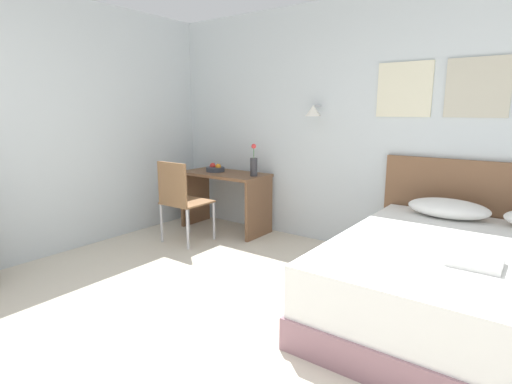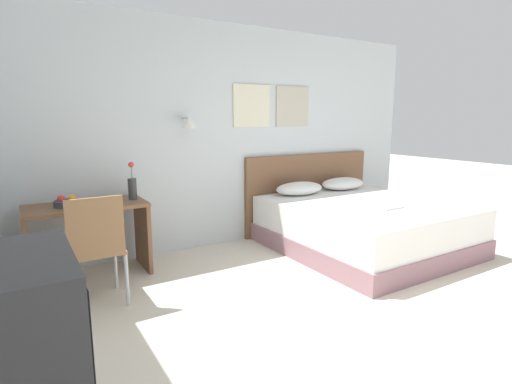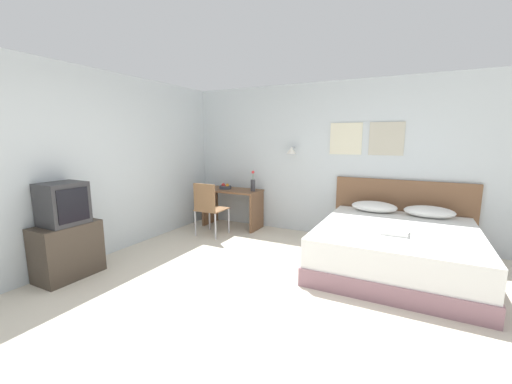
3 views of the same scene
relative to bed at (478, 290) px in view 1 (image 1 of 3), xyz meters
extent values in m
cube|color=silver|center=(-1.27, 1.12, 1.04)|extent=(5.92, 0.06, 2.65)
cube|color=beige|center=(-0.92, 1.08, 1.42)|extent=(0.52, 0.02, 0.52)
cube|color=#B7B29E|center=(-0.29, 1.08, 1.42)|extent=(0.52, 0.02, 0.52)
cylinder|color=#B2B2B7|center=(-1.82, 1.01, 1.27)|extent=(0.02, 0.16, 0.02)
cone|color=white|center=(-1.82, 0.92, 1.22)|extent=(0.17, 0.17, 0.12)
cube|color=gray|center=(0.00, 0.00, -0.17)|extent=(1.94, 2.07, 0.22)
cube|color=white|center=(0.00, 0.00, 0.11)|extent=(1.90, 2.03, 0.35)
cube|color=brown|center=(0.00, 1.06, 0.25)|extent=(2.06, 0.06, 1.06)
ellipsoid|color=white|center=(-0.38, 0.79, 0.37)|extent=(0.68, 0.39, 0.17)
cube|color=white|center=(-0.01, -0.31, 0.32)|extent=(0.30, 0.26, 0.06)
cube|color=brown|center=(-2.96, 0.77, 0.44)|extent=(1.10, 0.55, 0.03)
cube|color=brown|center=(-3.49, 0.77, 0.07)|extent=(0.04, 0.51, 0.70)
cube|color=brown|center=(-2.43, 0.77, 0.07)|extent=(0.04, 0.51, 0.70)
cube|color=#8E6642|center=(-3.02, 0.17, 0.18)|extent=(0.47, 0.47, 0.02)
cube|color=#8E6642|center=(-3.02, -0.05, 0.43)|extent=(0.43, 0.03, 0.47)
cylinder|color=#B7B7BC|center=(-3.23, 0.38, -0.06)|extent=(0.03, 0.03, 0.45)
cylinder|color=#B7B7BC|center=(-2.80, 0.38, -0.06)|extent=(0.03, 0.03, 0.45)
cylinder|color=#B7B7BC|center=(-3.23, -0.05, -0.06)|extent=(0.03, 0.03, 0.45)
cylinder|color=#B7B7BC|center=(-2.80, -0.05, -0.06)|extent=(0.03, 0.03, 0.45)
cylinder|color=#333842|center=(-3.12, 0.78, 0.48)|extent=(0.23, 0.23, 0.05)
sphere|color=orange|center=(-3.07, 0.78, 0.52)|extent=(0.07, 0.07, 0.07)
sphere|color=red|center=(-3.17, 0.78, 0.52)|extent=(0.07, 0.07, 0.07)
cylinder|color=#333338|center=(-2.51, 0.78, 0.56)|extent=(0.09, 0.09, 0.21)
cylinder|color=#3D7538|center=(-2.51, 0.78, 0.74)|extent=(0.01, 0.01, 0.14)
sphere|color=#DB3838|center=(-2.51, 0.78, 0.81)|extent=(0.06, 0.06, 0.06)
camera|label=1|loc=(0.27, -2.98, 1.23)|focal=28.00mm
camera|label=2|loc=(-3.51, -3.26, 1.26)|focal=28.00mm
camera|label=3|loc=(0.16, -4.32, 1.43)|focal=22.00mm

